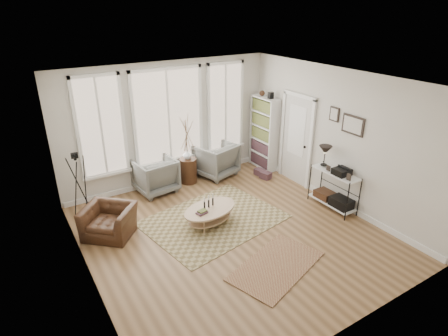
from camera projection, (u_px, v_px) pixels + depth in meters
room at (232, 165)px, 6.65m from camera, size 5.50×5.54×2.90m
bay_window at (169, 118)px, 8.65m from camera, size 4.14×0.12×2.24m
door at (297, 138)px, 8.87m from camera, size 0.09×1.06×2.22m
bookcase at (264, 133)px, 9.71m from camera, size 0.31×0.85×2.06m
low_shelf at (334, 186)px, 7.91m from camera, size 0.38×1.08×1.30m
wall_art at (348, 122)px, 7.47m from camera, size 0.04×0.88×0.44m
rug_main at (214, 220)px, 7.64m from camera, size 2.93×2.40×0.01m
rug_runner at (276, 266)px, 6.29m from camera, size 1.89×1.41×0.01m
coffee_table at (210, 212)px, 7.37m from camera, size 1.29×0.97×0.53m
armchair_left at (155, 175)px, 8.65m from camera, size 0.96×0.98×0.81m
armchair_right at (216, 160)px, 9.46m from camera, size 1.12×1.14×0.85m
side_table at (188, 151)px, 8.91m from camera, size 0.41×0.41×1.73m
vase at (187, 154)px, 8.96m from camera, size 0.22×0.22×0.22m
accent_chair at (109, 221)px, 7.05m from camera, size 1.20×1.19×0.59m
tripod_camera at (80, 187)px, 7.58m from camera, size 0.49×0.49×1.38m
book_stack_near at (260, 172)px, 9.59m from camera, size 0.24×0.28×0.16m
book_stack_far at (266, 175)px, 9.40m from camera, size 0.27×0.31×0.17m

